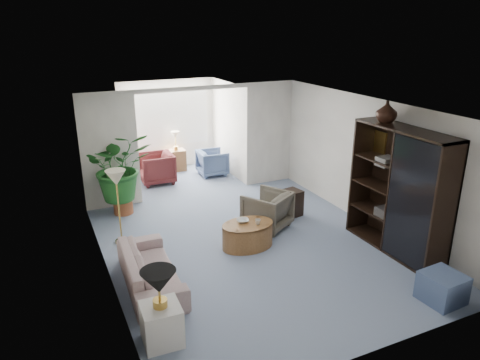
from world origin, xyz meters
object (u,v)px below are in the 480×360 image
coffee_bowl (243,221)px  entertainment_cabinet (399,191)px  wingback_chair (267,210)px  sunroom_chair_blue (212,163)px  sunroom_chair_maroon (156,168)px  coffee_table (248,235)px  side_table_dark (290,203)px  floor_lamp (116,178)px  cabinet_urn (387,112)px  end_table (162,324)px  table_lamp (159,282)px  sunroom_table (176,160)px  framed_picture (375,142)px  coffee_cup (258,222)px  plant_pot (123,206)px  sofa (150,269)px  ottoman (442,288)px

coffee_bowl → entertainment_cabinet: bearing=-28.0°
wingback_chair → sunroom_chair_blue: size_ratio=1.11×
sunroom_chair_maroon → coffee_table: bearing=10.5°
coffee_bowl → side_table_dark: size_ratio=0.39×
sunroom_chair_blue → floor_lamp: bearing=136.9°
wingback_chair → side_table_dark: wingback_chair is taller
cabinet_urn → sunroom_chair_maroon: (-2.89, 4.67, -1.99)m
coffee_bowl → sunroom_chair_maroon: 3.95m
end_table → table_lamp: size_ratio=1.19×
coffee_bowl → sunroom_table: bearing=87.3°
coffee_table → wingback_chair: wingback_chair is taller
framed_picture → coffee_cup: framed_picture is taller
table_lamp → sunroom_table: (2.26, 6.61, -0.59)m
wingback_chair → plant_pot: (-2.42, 1.89, -0.21)m
end_table → side_table_dark: 4.41m
sofa → floor_lamp: size_ratio=5.25×
table_lamp → wingback_chair: bearing=40.9°
floor_lamp → wingback_chair: bearing=-11.6°
framed_picture → wingback_chair: (-1.84, 0.77, -1.33)m
end_table → ottoman: end_table is taller
sunroom_chair_maroon → side_table_dark: bearing=34.4°
table_lamp → entertainment_cabinet: bearing=8.9°
end_table → sunroom_chair_blue: 6.59m
coffee_cup → side_table_dark: (1.24, 0.96, -0.22)m
coffee_table → sunroom_chair_blue: sunroom_chair_blue is taller
sunroom_chair_blue → sunroom_chair_maroon: 1.50m
entertainment_cabinet → ottoman: 1.83m
framed_picture → floor_lamp: bearing=163.7°
coffee_bowl → entertainment_cabinet: 2.74m
sofa → coffee_bowl: (1.84, 0.59, 0.20)m
table_lamp → sunroom_chair_maroon: size_ratio=0.53×
sunroom_table → sunroom_chair_blue: bearing=-45.0°
cabinet_urn → sunroom_table: 6.19m
wingback_chair → plant_pot: size_ratio=2.01×
table_lamp → sunroom_chair_maroon: 6.07m
framed_picture → side_table_dark: 2.12m
plant_pot → sunroom_table: (1.89, 2.32, 0.13)m
side_table_dark → sunroom_chair_blue: bearing=98.5°
wingback_chair → side_table_dark: size_ratio=1.48×
coffee_table → plant_pot: (-1.72, 2.45, -0.07)m
coffee_bowl → coffee_cup: (0.20, -0.20, 0.02)m
table_lamp → ottoman: 4.04m
ottoman → sunroom_chair_blue: 6.76m
coffee_bowl → end_table: bearing=-136.4°
side_table_dark → coffee_bowl: bearing=-152.1°
sofa → sunroom_table: size_ratio=3.31×
table_lamp → coffee_table: (2.09, 1.84, -0.65)m
ottoman → entertainment_cabinet: bearing=71.9°
ottoman → plant_pot: size_ratio=1.34×
table_lamp → sunroom_table: size_ratio=0.77×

